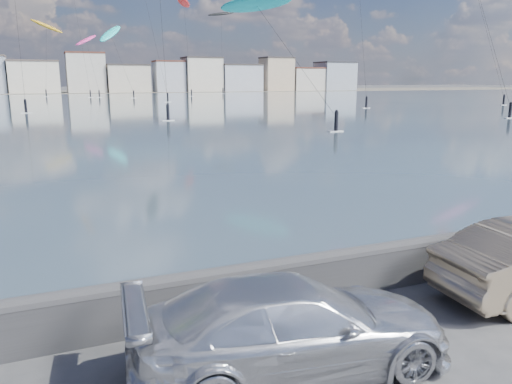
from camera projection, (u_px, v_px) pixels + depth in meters
bay_water at (65, 106)px, 90.03m from camera, size 500.00×177.00×0.00m
far_shore_strip at (54, 92)px, 187.72m from camera, size 500.00×60.00×0.00m
seawall at (235, 288)px, 9.95m from camera, size 400.00×0.36×1.08m
far_buildings at (57, 75)px, 174.28m from camera, size 240.79×13.26×14.60m
car_silver at (293, 326)px, 8.06m from camera, size 5.49×2.70×1.53m
kitesurfer_1 at (110, 34)px, 136.13m from camera, size 8.39×20.50×19.98m
kitesurfer_4 at (256, 5)px, 56.09m from camera, size 7.84×20.73×14.24m
kitesurfer_5 at (46, 27)px, 139.38m from camera, size 9.84×11.16×21.60m
kitesurfer_8 at (86, 41)px, 136.89m from camera, size 7.25×14.74×17.14m
kitesurfer_10 at (221, 15)px, 165.79m from camera, size 9.68×8.11×27.24m
kitesurfer_12 at (184, 4)px, 142.10m from camera, size 6.64×13.87×27.60m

